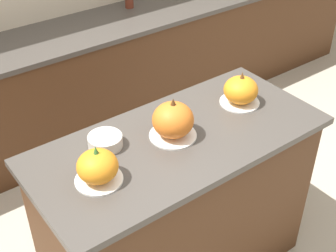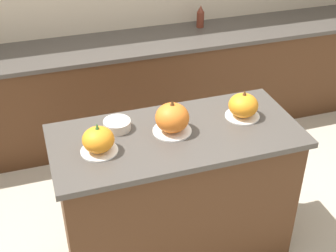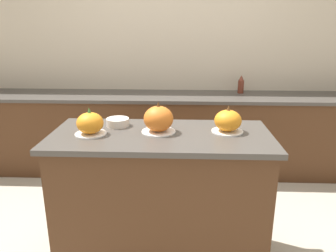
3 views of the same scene
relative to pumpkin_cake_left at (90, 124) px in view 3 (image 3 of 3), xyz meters
name	(u,v)px [view 3 (image 3 of 3)]	position (x,y,z in m)	size (l,w,h in m)	color
wall_back	(171,58)	(0.45, 1.87, 0.23)	(8.00, 0.06, 2.50)	beige
kitchen_island	(161,199)	(0.45, 0.03, -0.54)	(1.42, 0.66, 0.95)	#4C2D19
back_counter	(170,133)	(0.45, 1.54, -0.58)	(6.00, 0.60, 0.89)	#4C2D19
pumpkin_cake_left	(90,124)	(0.00, 0.00, 0.00)	(0.20, 0.20, 0.18)	white
pumpkin_cake_center	(158,119)	(0.43, 0.06, 0.02)	(0.22, 0.22, 0.20)	white
pumpkin_cake_right	(228,121)	(0.88, 0.09, 0.00)	(0.21, 0.21, 0.18)	white
bottle_tall	(241,85)	(1.24, 1.69, -0.04)	(0.07, 0.07, 0.20)	maroon
mixing_bowl	(118,122)	(0.14, 0.18, -0.04)	(0.16, 0.16, 0.05)	beige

